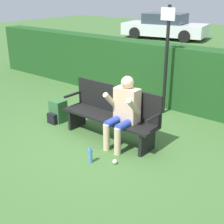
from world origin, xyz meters
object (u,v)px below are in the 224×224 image
object	(u,v)px
person_seated	(124,109)
backpack	(58,112)
water_bottle	(90,155)
signpost	(166,56)
parked_car	(165,26)
park_bench	(112,113)

from	to	relation	value
person_seated	backpack	xyz separation A→B (m)	(-1.67, -0.01, -0.46)
person_seated	water_bottle	distance (m)	0.97
person_seated	signpost	size ratio (longest dim) A/B	0.54
parked_car	park_bench	bearing A→B (deg)	-75.36
park_bench	signpost	xyz separation A→B (m)	(0.11, 1.64, 0.79)
person_seated	water_bottle	size ratio (longest dim) A/B	4.68
person_seated	water_bottle	bearing A→B (deg)	-93.33
park_bench	parked_car	xyz separation A→B (m)	(-5.43, 11.24, 0.16)
signpost	park_bench	bearing A→B (deg)	-93.99
park_bench	person_seated	size ratio (longest dim) A/B	1.53
backpack	signpost	distance (m)	2.50
backpack	water_bottle	world-z (taller)	backpack
water_bottle	person_seated	bearing A→B (deg)	86.67
signpost	parked_car	size ratio (longest dim) A/B	0.48
park_bench	parked_car	world-z (taller)	parked_car
person_seated	parked_car	distance (m)	12.75
person_seated	parked_car	size ratio (longest dim) A/B	0.26
park_bench	backpack	bearing A→B (deg)	-174.50
signpost	parked_car	bearing A→B (deg)	120.01
water_bottle	parked_car	xyz separation A→B (m)	(-5.74, 12.15, 0.50)
park_bench	backpack	size ratio (longest dim) A/B	4.16
water_bottle	parked_car	size ratio (longest dim) A/B	0.06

